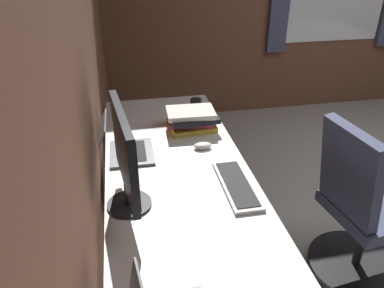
# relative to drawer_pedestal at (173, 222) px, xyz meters

# --- Properties ---
(wall_back) EXTENTS (4.95, 0.10, 2.60)m
(wall_back) POSITION_rel_drawer_pedestal_xyz_m (0.01, 0.41, 0.95)
(wall_back) COLOR brown
(wall_back) RESTS_ON ground
(desk) EXTENTS (2.24, 0.74, 0.73)m
(desk) POSITION_rel_drawer_pedestal_xyz_m (-0.17, -0.03, 0.32)
(desk) COLOR white
(desk) RESTS_ON ground
(drawer_pedestal) EXTENTS (0.40, 0.51, 0.69)m
(drawer_pedestal) POSITION_rel_drawer_pedestal_xyz_m (0.00, 0.00, 0.00)
(drawer_pedestal) COLOR white
(drawer_pedestal) RESTS_ON ground
(monitor_primary) EXTENTS (0.49, 0.20, 0.46)m
(monitor_primary) POSITION_rel_drawer_pedestal_xyz_m (-0.28, 0.23, 0.64)
(monitor_primary) COLOR black
(monitor_primary) RESTS_ON desk
(laptop_leftmost) EXTENTS (0.29, 0.34, 0.22)m
(laptop_leftmost) POSITION_rel_drawer_pedestal_xyz_m (0.17, 0.26, 0.43)
(laptop_leftmost) COLOR #595B60
(laptop_leftmost) RESTS_ON desk
(keyboard_main) EXTENTS (0.42, 0.14, 0.02)m
(keyboard_main) POSITION_rel_drawer_pedestal_xyz_m (-0.24, -0.28, 0.39)
(keyboard_main) COLOR silver
(keyboard_main) RESTS_ON desk
(mouse_main) EXTENTS (0.06, 0.10, 0.03)m
(mouse_main) POSITION_rel_drawer_pedestal_xyz_m (0.15, -0.20, 0.40)
(mouse_main) COLOR silver
(mouse_main) RESTS_ON desk
(book_stack_near) EXTENTS (0.26, 0.32, 0.13)m
(book_stack_near) POSITION_rel_drawer_pedestal_xyz_m (0.42, -0.19, 0.45)
(book_stack_near) COLOR gold
(book_stack_near) RESTS_ON desk
(coffee_mug) EXTENTS (0.11, 0.07, 0.09)m
(coffee_mug) POSITION_rel_drawer_pedestal_xyz_m (0.66, -0.27, 0.43)
(coffee_mug) COLOR black
(coffee_mug) RESTS_ON desk
(office_chair) EXTENTS (0.56, 0.58, 0.97)m
(office_chair) POSITION_rel_drawer_pedestal_xyz_m (-0.24, -1.00, 0.11)
(office_chair) COLOR #383D56
(office_chair) RESTS_ON ground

